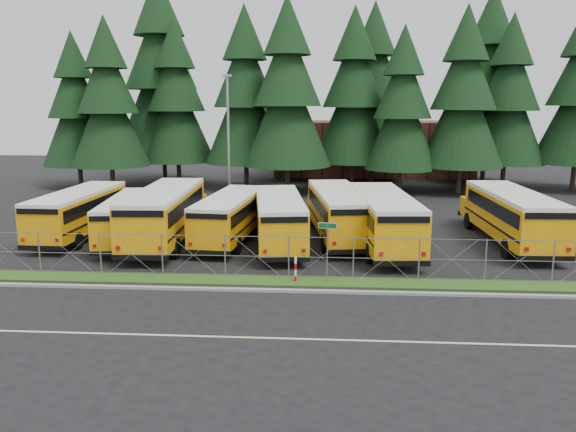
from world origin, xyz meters
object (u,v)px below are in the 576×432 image
(bus_2, at_px, (167,216))
(bus_east, at_px, (509,217))
(bus_0, at_px, (82,213))
(bus_1, at_px, (131,219))
(street_sign, at_px, (327,240))
(bus_5, at_px, (337,214))
(bus_6, at_px, (382,220))
(light_standard, at_px, (229,137))
(striped_bollard, at_px, (296,270))
(bus_4, at_px, (279,220))
(bus_3, at_px, (232,218))

(bus_2, height_order, bus_east, bus_2)
(bus_0, xyz_separation_m, bus_2, (5.62, -1.16, 0.17))
(bus_1, height_order, street_sign, street_sign)
(bus_0, bearing_deg, bus_2, -10.41)
(street_sign, bearing_deg, bus_5, 85.85)
(bus_1, height_order, bus_6, bus_6)
(bus_2, relative_size, light_standard, 1.20)
(bus_0, relative_size, striped_bollard, 9.03)
(bus_0, height_order, bus_2, bus_2)
(bus_4, xyz_separation_m, light_standard, (-4.71, 10.99, 4.06))
(bus_6, bearing_deg, bus_5, 138.26)
(bus_4, distance_m, light_standard, 12.63)
(bus_2, xyz_separation_m, bus_3, (3.72, 0.69, -0.22))
(bus_4, height_order, street_sign, bus_4)
(bus_3, xyz_separation_m, light_standard, (-1.84, 10.05, 4.13))
(bus_5, distance_m, light_standard, 12.86)
(bus_0, xyz_separation_m, bus_4, (12.22, -1.40, 0.02))
(bus_5, relative_size, striped_bollard, 9.52)
(bus_5, bearing_deg, bus_0, 173.73)
(bus_east, height_order, striped_bollard, bus_east)
(bus_6, relative_size, bus_east, 1.00)
(street_sign, relative_size, light_standard, 0.28)
(light_standard, bearing_deg, bus_6, -46.26)
(bus_1, distance_m, street_sign, 13.62)
(bus_3, xyz_separation_m, bus_east, (16.18, 0.35, 0.17))
(light_standard, bearing_deg, street_sign, -67.38)
(bus_2, bearing_deg, bus_0, 166.24)
(bus_1, distance_m, bus_4, 8.78)
(bus_1, bearing_deg, street_sign, -39.24)
(bus_east, height_order, light_standard, light_standard)
(bus_4, height_order, light_standard, light_standard)
(bus_1, bearing_deg, bus_4, -9.25)
(bus_3, xyz_separation_m, bus_6, (8.75, -1.01, 0.16))
(bus_3, bearing_deg, light_standard, 105.97)
(bus_5, height_order, striped_bollard, bus_5)
(bus_6, bearing_deg, street_sign, -119.04)
(bus_1, xyz_separation_m, street_sign, (11.52, -7.24, 0.72))
(bus_5, relative_size, light_standard, 1.13)
(bus_1, xyz_separation_m, bus_6, (14.65, -0.40, 0.22))
(bus_2, distance_m, street_sign, 11.78)
(bus_4, bearing_deg, light_standard, 105.48)
(bus_6, height_order, bus_east, bus_east)
(bus_2, bearing_deg, bus_5, 6.89)
(bus_0, height_order, bus_5, bus_5)
(bus_east, relative_size, striped_bollard, 9.81)
(bus_5, xyz_separation_m, striped_bollard, (-2.06, -8.69, -0.90))
(bus_2, height_order, bus_3, bus_2)
(bus_0, bearing_deg, striped_bollard, -30.16)
(bus_6, bearing_deg, bus_0, 170.89)
(bus_0, height_order, striped_bollard, bus_0)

